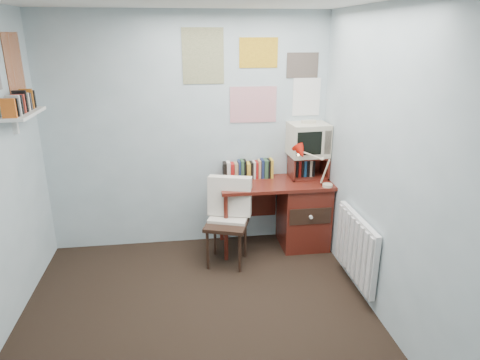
% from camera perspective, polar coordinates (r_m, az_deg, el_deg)
% --- Properties ---
extents(ground, '(3.50, 3.50, 0.00)m').
position_cam_1_polar(ground, '(3.56, -5.29, -20.66)').
color(ground, black).
rests_on(ground, ground).
extents(back_wall, '(3.00, 0.02, 2.50)m').
position_cam_1_polar(back_wall, '(4.61, -6.92, 6.08)').
color(back_wall, silver).
rests_on(back_wall, ground).
extents(right_wall, '(0.02, 3.50, 2.50)m').
position_cam_1_polar(right_wall, '(3.33, 20.73, -0.12)').
color(right_wall, silver).
rests_on(right_wall, ground).
extents(desk, '(1.20, 0.55, 0.76)m').
position_cam_1_polar(desk, '(4.79, 7.77, -4.12)').
color(desk, '#5C1E15').
rests_on(desk, ground).
extents(desk_chair, '(0.56, 0.54, 0.87)m').
position_cam_1_polar(desk_chair, '(4.35, -1.80, -5.98)').
color(desk_chair, black).
rests_on(desk_chair, ground).
extents(desk_lamp, '(0.29, 0.26, 0.38)m').
position_cam_1_polar(desk_lamp, '(4.47, 11.74, 1.43)').
color(desk_lamp, red).
rests_on(desk_lamp, desk).
extents(tv_riser, '(0.40, 0.30, 0.25)m').
position_cam_1_polar(tv_riser, '(4.75, 9.05, 1.82)').
color(tv_riser, '#5C1E15').
rests_on(tv_riser, desk).
extents(crt_tv, '(0.43, 0.40, 0.38)m').
position_cam_1_polar(crt_tv, '(4.69, 9.02, 5.59)').
color(crt_tv, beige).
rests_on(crt_tv, tv_riser).
extents(book_row, '(0.60, 0.14, 0.22)m').
position_cam_1_polar(book_row, '(4.68, 1.39, 1.59)').
color(book_row, '#5C1E15').
rests_on(book_row, desk).
extents(radiator, '(0.09, 0.80, 0.60)m').
position_cam_1_polar(radiator, '(4.08, 15.25, -8.69)').
color(radiator, white).
rests_on(radiator, right_wall).
extents(wall_shelf, '(0.20, 0.62, 0.24)m').
position_cam_1_polar(wall_shelf, '(4.12, -26.93, 7.88)').
color(wall_shelf, white).
rests_on(wall_shelf, left_wall).
extents(posters_back, '(1.20, 0.01, 0.90)m').
position_cam_1_polar(posters_back, '(4.58, 1.82, 13.72)').
color(posters_back, white).
rests_on(posters_back, back_wall).
extents(posters_left, '(0.01, 0.70, 0.60)m').
position_cam_1_polar(posters_left, '(4.11, -29.00, 12.94)').
color(posters_left, white).
rests_on(posters_left, left_wall).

